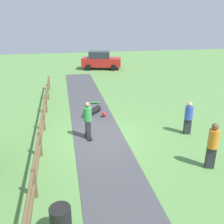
% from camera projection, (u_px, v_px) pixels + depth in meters
% --- Properties ---
extents(ground_plane, '(60.00, 60.00, 0.00)m').
position_uv_depth(ground_plane, '(99.00, 137.00, 11.99)').
color(ground_plane, '#60934C').
extents(asphalt_path, '(2.40, 28.00, 0.02)m').
position_uv_depth(asphalt_path, '(99.00, 136.00, 11.99)').
color(asphalt_path, '#47474C').
rests_on(asphalt_path, ground_plane).
extents(wooden_fence, '(0.12, 18.12, 1.10)m').
position_uv_depth(wooden_fence, '(42.00, 129.00, 11.27)').
color(wooden_fence, brown).
rests_on(wooden_fence, ground_plane).
extents(trash_bin, '(0.56, 0.56, 0.90)m').
position_uv_depth(trash_bin, '(61.00, 222.00, 6.43)').
color(trash_bin, black).
rests_on(trash_bin, ground_plane).
extents(skater_riding, '(0.43, 0.82, 1.78)m').
position_uv_depth(skater_riding, '(88.00, 118.00, 11.48)').
color(skater_riding, black).
rests_on(skater_riding, asphalt_path).
extents(skater_fallen, '(1.36, 1.33, 0.36)m').
position_uv_depth(skater_fallen, '(93.00, 112.00, 14.54)').
color(skater_fallen, black).
rests_on(skater_fallen, asphalt_path).
extents(skateboard_loose, '(0.82, 0.33, 0.08)m').
position_uv_depth(skateboard_loose, '(95.00, 103.00, 16.46)').
color(skateboard_loose, '#338C4C').
rests_on(skateboard_loose, asphalt_path).
extents(bystander_blue, '(0.43, 0.43, 1.65)m').
position_uv_depth(bystander_blue, '(188.00, 117.00, 11.98)').
color(bystander_blue, '#2D2D33').
rests_on(bystander_blue, ground_plane).
extents(bystander_orange, '(0.48, 0.48, 1.85)m').
position_uv_depth(bystander_orange, '(213.00, 144.00, 9.18)').
color(bystander_orange, '#2D2D33').
rests_on(bystander_orange, ground_plane).
extents(parked_car_red, '(4.48, 2.73, 1.92)m').
position_uv_depth(parked_car_red, '(101.00, 60.00, 27.01)').
color(parked_car_red, red).
rests_on(parked_car_red, ground_plane).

